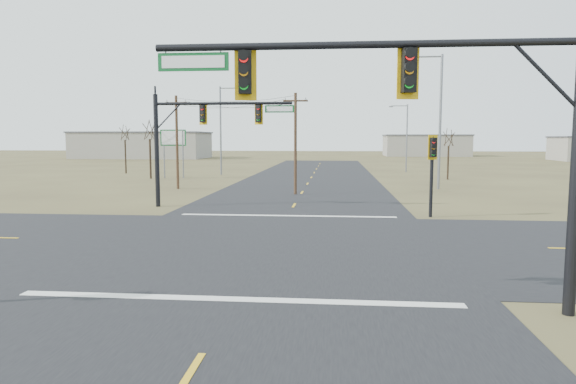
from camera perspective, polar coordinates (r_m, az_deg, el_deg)
The scene contains 19 objects.
ground at distance 21.27m, azimuth -1.92°, elevation -5.73°, with size 320.00×320.00×0.00m, color brown.
road_ew at distance 21.26m, azimuth -1.92°, elevation -5.71°, with size 160.00×14.00×0.02m, color black.
road_ns at distance 21.26m, azimuth -1.92°, elevation -5.70°, with size 14.00×160.00×0.02m, color black.
stop_bar_near at distance 14.08m, azimuth -5.81°, elevation -11.75°, with size 12.00×0.40×0.01m, color silver.
stop_bar_far at distance 28.60m, azimuth -0.05°, elevation -2.64°, with size 12.00×0.40×0.01m, color silver.
mast_arm_near at distance 12.99m, azimuth 14.55°, elevation 9.78°, with size 10.38×0.52×7.16m.
mast_arm_far at distance 32.57m, azimuth -9.47°, elevation 7.28°, with size 8.84×0.56×7.07m.
pedestal_signal_ne at distance 28.94m, azimuth 15.76°, elevation 3.73°, with size 0.67×0.58×4.54m.
utility_pole_near at distance 39.45m, azimuth 0.83°, elevation 5.65°, with size 1.90×0.38×7.77m.
utility_pole_far at distance 44.95m, azimuth -12.24°, elevation 5.66°, with size 1.94×0.35×7.93m.
highway_sign at distance 57.41m, azimuth -12.63°, elevation 5.30°, with size 2.82×0.15×5.29m.
streetlight_a at distance 45.67m, azimuth 16.27°, elevation 8.31°, with size 3.17×0.37×11.35m.
streetlight_b at distance 67.79m, azimuth 12.91°, elevation 6.27°, with size 2.42×0.32×8.67m.
streetlight_c at distance 61.60m, azimuth -7.29°, elevation 7.33°, with size 2.90×0.31×10.40m.
bare_tree_a at distance 57.33m, azimuth -15.14°, elevation 6.73°, with size 2.98×2.98×6.69m.
bare_tree_b at distance 66.78m, azimuth -17.68°, elevation 6.33°, with size 2.82×2.82×6.34m.
bare_tree_c at distance 56.59m, azimuth 17.44°, elevation 5.85°, with size 3.16×3.16×5.71m.
warehouse_left at distance 118.59m, azimuth -15.87°, elevation 4.98°, with size 28.00×14.00×5.50m, color gray.
warehouse_mid at distance 132.58m, azimuth 15.03°, elevation 4.97°, with size 20.00×12.00×5.00m, color gray.
Camera 1 is at (2.61, -20.66, 4.31)m, focal length 32.00 mm.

